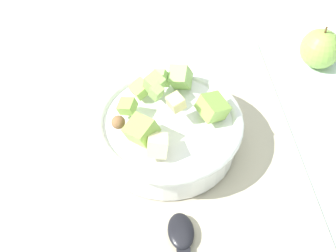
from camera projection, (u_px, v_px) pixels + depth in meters
ground_plane at (175, 146)px, 0.77m from camera, size 2.40×2.40×0.00m
placemat at (175, 144)px, 0.77m from camera, size 0.45×0.38×0.01m
salad_bowl at (168, 129)px, 0.74m from camera, size 0.23×0.23×0.11m
whole_apple at (320, 49)px, 0.87m from camera, size 0.07×0.07×0.08m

